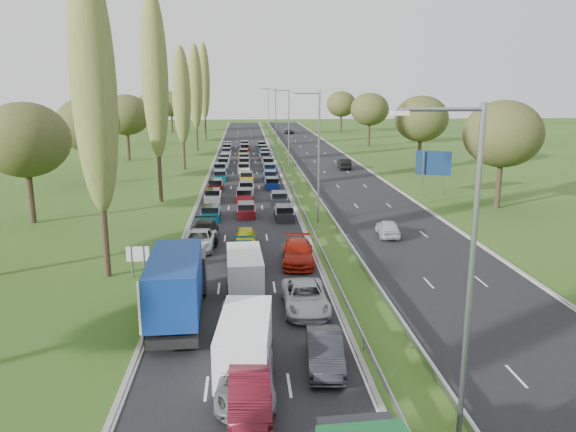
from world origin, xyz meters
name	(u,v)px	position (x,y,z in m)	size (l,w,h in m)	color
ground	(288,167)	(4.50, 80.00, 0.00)	(260.00, 260.00, 0.00)	#2B4E18
near_carriageway	(245,165)	(-2.25, 82.50, 0.00)	(10.50, 215.00, 0.04)	black
far_carriageway	(328,164)	(11.25, 82.50, 0.00)	(10.50, 215.00, 0.04)	black
central_reservation	(287,161)	(4.50, 82.50, 0.55)	(2.36, 215.00, 0.32)	gray
lamp_columns	(289,130)	(4.50, 78.00, 6.00)	(0.18, 140.18, 12.00)	gray
poplar_row	(172,86)	(-11.50, 68.17, 12.39)	(2.80, 127.80, 22.44)	#2D2116
woodland_left	(80,126)	(-22.00, 62.63, 7.68)	(8.00, 166.00, 11.10)	#2D2116
woodland_right	(440,122)	(24.00, 66.67, 7.68)	(8.00, 153.00, 11.10)	#2D2116
traffic_queue_fill	(245,167)	(-2.22, 77.58, 0.44)	(9.09, 69.05, 0.80)	#053F4C
near_car_2	(199,240)	(-5.86, 34.96, 0.74)	(2.39, 5.19, 1.44)	silver
near_car_3	(205,232)	(-5.59, 37.30, 0.80)	(2.18, 5.37, 1.56)	black
near_car_5	(250,392)	(-2.19, 12.27, 0.79)	(1.62, 4.65, 1.53)	#4F0D18
near_car_6	(246,378)	(-2.31, 13.43, 0.74)	(2.39, 5.19, 1.44)	slate
near_car_7	(246,254)	(-2.28, 31.01, 0.75)	(2.04, 5.01, 1.45)	#044541
near_car_8	(245,237)	(-2.28, 35.67, 0.72)	(1.66, 4.13, 1.41)	#ADAD0B
near_car_9	(325,352)	(1.23, 15.50, 0.77)	(1.58, 4.53, 1.49)	black
near_car_10	(305,297)	(1.05, 22.23, 0.77)	(2.48, 5.38, 1.49)	#B1B6BB
near_car_11	(298,253)	(1.45, 30.78, 0.81)	(2.22, 5.47, 1.59)	#961509
far_car_0	(388,228)	(9.75, 37.60, 0.73)	(1.67, 4.16, 1.42)	#B7BBC1
far_car_1	(344,164)	(12.98, 77.08, 0.82)	(1.69, 4.85, 1.60)	black
far_car_2	(289,130)	(9.75, 144.94, 0.79)	(2.55, 5.53, 1.54)	slate
blue_lorry	(177,286)	(-5.94, 21.25, 2.01)	(2.56, 9.21, 3.89)	black
white_van_front	(245,339)	(-2.36, 16.22, 1.17)	(2.24, 5.70, 2.29)	white
white_van_rear	(245,269)	(-2.35, 26.49, 1.13)	(2.16, 5.50, 2.21)	silver
info_sign	(138,257)	(-9.40, 28.69, 1.37)	(1.50, 0.16, 2.10)	gray
direction_sign	(433,165)	(19.40, 55.16, 3.57)	(3.79, 1.46, 5.20)	gray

